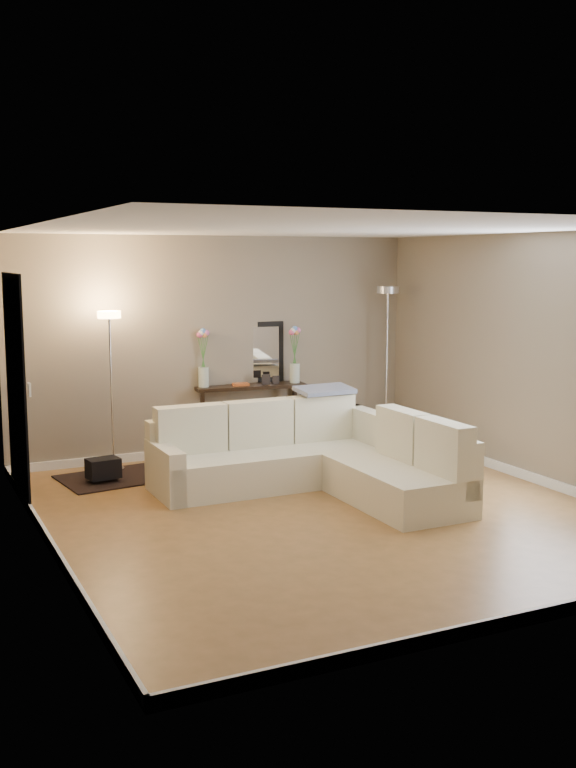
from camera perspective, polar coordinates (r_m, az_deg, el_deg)
name	(u,v)px	position (r m, az deg, el deg)	size (l,w,h in m)	color
floor	(325,513)	(8.03, 2.48, -8.59)	(5.00, 5.50, 0.01)	#9C6B38
ceiling	(327,228)	(7.68, 2.60, 10.37)	(5.00, 5.50, 0.01)	white
wall_back	(218,346)	(10.25, -4.71, 2.55)	(5.00, 0.02, 2.60)	gray
wall_front	(535,428)	(5.50, 16.14, -2.83)	(5.00, 0.02, 2.60)	gray
wall_left	(42,392)	(6.95, -16.08, -0.53)	(0.02, 5.50, 2.60)	gray
wall_right	(541,360)	(9.19, 16.52, 1.56)	(0.02, 5.50, 2.60)	gray
baseboard_back	(220,448)	(10.43, -4.57, -4.31)	(5.00, 0.03, 0.10)	white
baseboard_front	(524,618)	(5.88, 15.46, -14.83)	(5.00, 0.03, 0.10)	white
baseboard_left	(52,545)	(7.24, -15.48, -10.33)	(0.03, 5.50, 0.10)	white
baseboard_right	(534,478)	(9.39, 16.08, -6.04)	(0.03, 5.50, 0.10)	white
doorway	(16,388)	(8.65, -17.68, -0.24)	(0.02, 1.20, 2.20)	black
switch_plate	(29,390)	(7.80, -16.86, -0.36)	(0.02, 0.08, 0.12)	white
sectional_sofa	(314,459)	(8.70, 1.76, -5.03)	(2.45, 2.35, 0.86)	beige
throw_blanket	(325,390)	(9.30, 2.45, -0.38)	(0.62, 0.36, 0.05)	gray
console_table	(243,414)	(10.35, -2.99, -2.04)	(1.38, 0.53, 0.83)	black
leaning_mirror	(246,353)	(10.42, -2.82, 2.11)	(0.95, 0.16, 0.74)	black
table_decor	(251,383)	(10.26, -2.51, 0.05)	(0.57, 0.16, 0.13)	#BF5521
flower_vase_left	(203,363)	(10.13, -5.66, 1.43)	(0.16, 0.14, 0.71)	silver
flower_vase_right	(295,359)	(10.43, 0.45, 1.67)	(0.16, 0.14, 0.71)	silver
floor_lamp_lit	(110,359)	(9.52, -11.76, 1.66)	(0.28, 0.28, 1.77)	silver
floor_lamp_unlit	(387,333)	(10.83, 6.63, 3.40)	(0.36, 0.36, 1.99)	silver
charcoal_rug	(117,477)	(9.40, -11.33, -6.13)	(1.15, 0.87, 0.02)	black
black_bag	(103,468)	(9.21, -12.22, -5.51)	(0.33, 0.23, 0.21)	black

